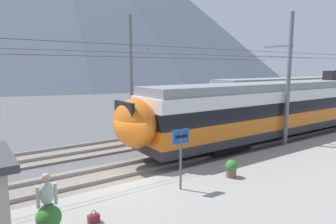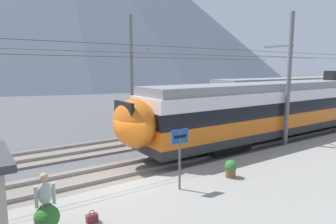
{
  "view_description": "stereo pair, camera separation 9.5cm",
  "coord_description": "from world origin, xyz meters",
  "views": [
    {
      "loc": [
        -4.9,
        -10.86,
        4.76
      ],
      "look_at": [
        4.5,
        2.79,
        2.3
      ],
      "focal_mm": 31.78,
      "sensor_mm": 36.0,
      "label": 1
    },
    {
      "loc": [
        -4.82,
        -10.91,
        4.76
      ],
      "look_at": [
        4.5,
        2.79,
        2.3
      ],
      "focal_mm": 31.78,
      "sensor_mm": 36.0,
      "label": 2
    }
  ],
  "objects": [
    {
      "name": "ground_plane",
      "position": [
        0.0,
        0.0,
        0.0
      ],
      "size": [
        400.0,
        400.0,
        0.0
      ],
      "primitive_type": "plane",
      "color": "#565659"
    },
    {
      "name": "platform_slab",
      "position": [
        0.0,
        -4.21,
        0.19
      ],
      "size": [
        120.0,
        6.51,
        0.38
      ],
      "primitive_type": "cube",
      "color": "gray",
      "rests_on": "ground"
    },
    {
      "name": "track_near",
      "position": [
        0.0,
        0.91,
        0.07
      ],
      "size": [
        120.0,
        3.0,
        0.28
      ],
      "color": "slate",
      "rests_on": "ground"
    },
    {
      "name": "track_far",
      "position": [
        0.0,
        5.56,
        0.07
      ],
      "size": [
        120.0,
        3.0,
        0.28
      ],
      "color": "slate",
      "rests_on": "ground"
    },
    {
      "name": "train_near_platform",
      "position": [
        13.86,
        0.91,
        2.22
      ],
      "size": [
        26.54,
        2.86,
        4.27
      ],
      "color": "#2D2D30",
      "rests_on": "track_near"
    },
    {
      "name": "train_far_track",
      "position": [
        24.6,
        5.56,
        2.23
      ],
      "size": [
        29.48,
        2.89,
        4.27
      ],
      "color": "#2D2D30",
      "rests_on": "track_far"
    },
    {
      "name": "catenary_mast_mid",
      "position": [
        10.42,
        -0.63,
        4.09
      ],
      "size": [
        38.26,
        1.94,
        7.85
      ],
      "color": "slate",
      "rests_on": "ground"
    },
    {
      "name": "catenary_mast_far_side",
      "position": [
        4.72,
        7.48,
        4.3
      ],
      "size": [
        38.26,
        2.35,
        8.31
      ],
      "color": "slate",
      "rests_on": "ground"
    },
    {
      "name": "platform_sign",
      "position": [
        1.33,
        -2.62,
        2.01
      ],
      "size": [
        0.7,
        0.08,
        2.22
      ],
      "color": "#59595B",
      "rests_on": "platform_slab"
    },
    {
      "name": "passenger_walking",
      "position": [
        -3.33,
        -3.0,
        1.32
      ],
      "size": [
        0.53,
        0.22,
        1.69
      ],
      "color": "#383842",
      "rests_on": "platform_slab"
    },
    {
      "name": "handbag_beside_passenger",
      "position": [
        -2.15,
        -3.12,
        0.51
      ],
      "size": [
        0.32,
        0.18,
        0.38
      ],
      "color": "maroon",
      "rests_on": "platform_slab"
    },
    {
      "name": "potted_plant_platform_edge",
      "position": [
        -3.34,
        -3.08,
        0.83
      ],
      "size": [
        0.65,
        0.65,
        0.83
      ],
      "color": "brown",
      "rests_on": "platform_slab"
    },
    {
      "name": "potted_plant_by_shelter",
      "position": [
        3.76,
        -2.8,
        0.77
      ],
      "size": [
        0.49,
        0.49,
        0.71
      ],
      "color": "brown",
      "rests_on": "platform_slab"
    }
  ]
}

